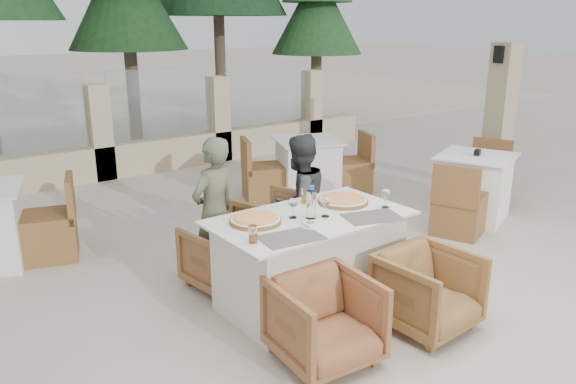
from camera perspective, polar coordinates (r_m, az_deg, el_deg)
ground at (r=4.83m, az=1.33°, el=-10.97°), size 80.00×80.00×0.00m
perimeter_wall_far at (r=8.69m, az=-18.64°, el=6.39°), size 10.00×0.34×1.60m
lantern_pillar at (r=8.20m, az=20.69°, el=7.03°), size 0.34×0.34×2.00m
pine_centre at (r=11.34m, az=-16.08°, el=17.54°), size 2.20×2.20×5.00m
pine_far_right at (r=12.78m, az=2.95°, el=16.88°), size 1.98×1.98×4.50m
dining_table at (r=4.63m, az=2.24°, el=-6.99°), size 1.60×0.90×0.77m
placemat_near_left at (r=4.05m, az=0.32°, el=-4.64°), size 0.49×0.36×0.00m
placemat_near_right at (r=4.51m, az=8.54°, el=-2.51°), size 0.52×0.42×0.00m
pizza_left at (r=4.34m, az=-3.32°, el=-2.80°), size 0.51×0.51×0.05m
pizza_right at (r=4.82m, az=5.62°, el=-0.80°), size 0.49×0.49×0.06m
water_bottle at (r=4.40m, az=2.36°, el=-1.03°), size 0.09×0.09×0.27m
wine_glass_centre at (r=4.42m, az=0.48°, el=-1.51°), size 0.08×0.08×0.18m
wine_glass_near at (r=4.45m, az=3.83°, el=-1.39°), size 0.10×0.10×0.18m
wine_glass_corner at (r=4.73m, az=9.90°, el=-0.52°), size 0.08×0.08×0.18m
beer_glass_left at (r=3.95m, az=-3.57°, el=-4.28°), size 0.08×0.08×0.13m
beer_glass_right at (r=4.79m, az=1.77°, el=-0.33°), size 0.08×0.08×0.14m
olive_dish at (r=4.25m, az=2.28°, el=-3.27°), size 0.13×0.13×0.04m
armchair_far_left at (r=5.00m, az=-6.48°, el=-6.45°), size 0.69×0.71×0.57m
armchair_far_right at (r=5.58m, az=-1.17°, el=-3.42°), size 0.84×0.86×0.64m
armchair_near_left at (r=3.93m, az=3.77°, el=-12.93°), size 0.71×0.72×0.61m
armchair_near_right at (r=4.44m, az=14.02°, el=-9.73°), size 0.68×0.70×0.61m
diner_left at (r=4.93m, az=-7.49°, el=-2.05°), size 0.56×0.45×1.33m
diner_right at (r=5.23m, az=1.14°, el=-1.08°), size 0.67×0.55×1.28m
bg_table_b at (r=7.50m, az=2.00°, el=2.45°), size 1.83×1.38×0.77m
bg_table_c at (r=6.98m, az=18.36°, el=0.48°), size 1.83×1.37×0.77m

